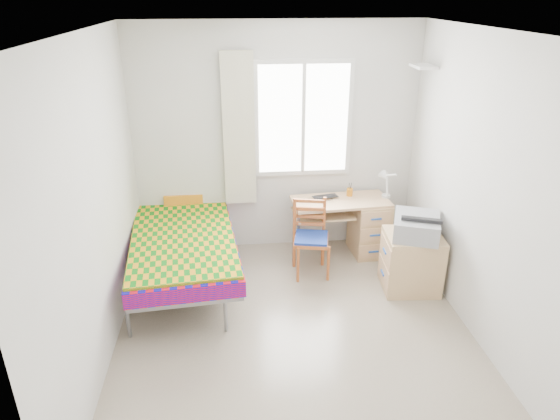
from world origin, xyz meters
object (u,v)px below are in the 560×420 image
object	(u,v)px
bed	(184,234)
cabinet	(411,262)
desk	(363,224)
chair	(311,233)
printer	(416,226)

from	to	relation	value
bed	cabinet	xyz separation A→B (m)	(2.34, -0.54, -0.17)
desk	chair	xyz separation A→B (m)	(-0.67, -0.37, 0.10)
chair	printer	size ratio (longest dim) A/B	1.36
chair	printer	world-z (taller)	chair
cabinet	desk	bearing A→B (deg)	115.26
desk	cabinet	size ratio (longest dim) A/B	1.84
bed	desk	size ratio (longest dim) A/B	2.08
desk	bed	bearing A→B (deg)	-176.76
chair	cabinet	xyz separation A→B (m)	(0.97, -0.43, -0.17)
bed	printer	world-z (taller)	bed
chair	cabinet	bearing A→B (deg)	-12.29
bed	printer	distance (m)	2.43
bed	cabinet	distance (m)	2.41
cabinet	printer	xyz separation A→B (m)	(0.01, -0.01, 0.41)
chair	printer	xyz separation A→B (m)	(0.98, -0.44, 0.25)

